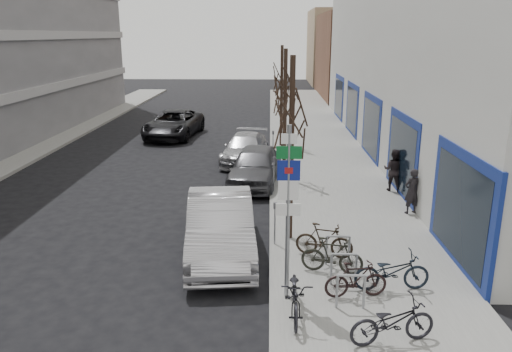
# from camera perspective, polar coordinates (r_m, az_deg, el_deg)

# --- Properties ---
(ground) EXTENTS (120.00, 120.00, 0.00)m
(ground) POSITION_cam_1_polar(r_m,az_deg,el_deg) (12.25, -8.16, -13.85)
(ground) COLOR black
(ground) RESTS_ON ground
(sidewalk_east) EXTENTS (5.00, 70.00, 0.15)m
(sidewalk_east) POSITION_cam_1_polar(r_m,az_deg,el_deg) (21.47, 8.28, -0.41)
(sidewalk_east) COLOR slate
(sidewalk_east) RESTS_ON ground
(brick_building_far) EXTENTS (12.00, 14.00, 8.00)m
(brick_building_far) POSITION_cam_1_polar(r_m,az_deg,el_deg) (51.70, 14.29, 13.16)
(brick_building_far) COLOR brown
(brick_building_far) RESTS_ON ground
(tan_building_far) EXTENTS (13.00, 12.00, 9.00)m
(tan_building_far) POSITION_cam_1_polar(r_m,az_deg,el_deg) (66.49, 11.95, 14.24)
(tan_building_far) COLOR #937A5B
(tan_building_far) RESTS_ON ground
(highway_sign_pole) EXTENTS (0.55, 0.10, 4.20)m
(highway_sign_pole) POSITION_cam_1_polar(r_m,az_deg,el_deg) (11.06, 3.69, -3.05)
(highway_sign_pole) COLOR gray
(highway_sign_pole) RESTS_ON ground
(bike_rack) EXTENTS (0.66, 2.26, 0.83)m
(bike_rack) POSITION_cam_1_polar(r_m,az_deg,el_deg) (12.44, 10.00, -10.01)
(bike_rack) COLOR gray
(bike_rack) RESTS_ON sidewalk_east
(tree_near) EXTENTS (1.80, 1.80, 5.50)m
(tree_near) POSITION_cam_1_polar(r_m,az_deg,el_deg) (14.12, 4.14, 7.96)
(tree_near) COLOR black
(tree_near) RESTS_ON ground
(tree_mid) EXTENTS (1.80, 1.80, 5.50)m
(tree_mid) POSITION_cam_1_polar(r_m,az_deg,el_deg) (20.57, 3.38, 10.46)
(tree_mid) COLOR black
(tree_mid) RESTS_ON ground
(tree_far) EXTENTS (1.80, 1.80, 5.50)m
(tree_far) POSITION_cam_1_polar(r_m,az_deg,el_deg) (27.04, 2.97, 11.76)
(tree_far) COLOR black
(tree_far) RESTS_ON ground
(meter_front) EXTENTS (0.10, 0.08, 1.27)m
(meter_front) POSITION_cam_1_polar(r_m,az_deg,el_deg) (14.41, 2.18, -4.95)
(meter_front) COLOR gray
(meter_front) RESTS_ON sidewalk_east
(meter_mid) EXTENTS (0.10, 0.08, 1.27)m
(meter_mid) POSITION_cam_1_polar(r_m,az_deg,el_deg) (19.65, 2.04, 0.76)
(meter_mid) COLOR gray
(meter_mid) RESTS_ON sidewalk_east
(meter_back) EXTENTS (0.10, 0.08, 1.27)m
(meter_back) POSITION_cam_1_polar(r_m,az_deg,el_deg) (25.00, 1.96, 4.05)
(meter_back) COLOR gray
(meter_back) RESTS_ON sidewalk_east
(bike_near_left) EXTENTS (0.59, 1.87, 1.13)m
(bike_near_left) POSITION_cam_1_polar(r_m,az_deg,el_deg) (11.03, 4.57, -13.04)
(bike_near_left) COLOR black
(bike_near_left) RESTS_ON sidewalk_east
(bike_near_right) EXTENTS (1.53, 0.63, 0.90)m
(bike_near_right) POSITION_cam_1_polar(r_m,az_deg,el_deg) (11.96, 11.36, -11.50)
(bike_near_right) COLOR black
(bike_near_right) RESTS_ON sidewalk_east
(bike_mid_curb) EXTENTS (1.85, 0.70, 1.11)m
(bike_mid_curb) POSITION_cam_1_polar(r_m,az_deg,el_deg) (12.44, 15.29, -10.14)
(bike_mid_curb) COLOR black
(bike_mid_curb) RESTS_ON sidewalk_east
(bike_mid_inner) EXTENTS (1.67, 0.82, 0.97)m
(bike_mid_inner) POSITION_cam_1_polar(r_m,az_deg,el_deg) (12.97, 8.69, -8.93)
(bike_mid_inner) COLOR black
(bike_mid_inner) RESTS_ON sidewalk_east
(bike_far_curb) EXTENTS (1.86, 0.95, 1.09)m
(bike_far_curb) POSITION_cam_1_polar(r_m,az_deg,el_deg) (10.49, 15.36, -15.39)
(bike_far_curb) COLOR black
(bike_far_curb) RESTS_ON sidewalk_east
(bike_far_inner) EXTENTS (1.67, 0.90, 0.97)m
(bike_far_inner) POSITION_cam_1_polar(r_m,az_deg,el_deg) (13.85, 7.80, -7.24)
(bike_far_inner) COLOR black
(bike_far_inner) RESTS_ON sidewalk_east
(parked_car_front) EXTENTS (2.33, 5.32, 1.70)m
(parked_car_front) POSITION_cam_1_polar(r_m,az_deg,el_deg) (14.13, -4.11, -5.71)
(parked_car_front) COLOR #B4B3B9
(parked_car_front) RESTS_ON ground
(parked_car_mid) EXTENTS (2.45, 4.87, 1.59)m
(parked_car_mid) POSITION_cam_1_polar(r_m,az_deg,el_deg) (20.66, -0.06, 1.18)
(parked_car_mid) COLOR #48484D
(parked_car_mid) RESTS_ON ground
(parked_car_back) EXTENTS (2.43, 4.85, 1.35)m
(parked_car_back) POSITION_cam_1_polar(r_m,az_deg,el_deg) (24.37, -1.26, 3.17)
(parked_car_back) COLOR #9B9BA0
(parked_car_back) RESTS_ON ground
(lane_car) EXTENTS (3.27, 6.02, 1.60)m
(lane_car) POSITION_cam_1_polar(r_m,az_deg,el_deg) (30.84, -9.38, 5.90)
(lane_car) COLOR black
(lane_car) RESTS_ON ground
(pedestrian_near) EXTENTS (0.67, 0.56, 1.57)m
(pedestrian_near) POSITION_cam_1_polar(r_m,az_deg,el_deg) (17.65, 17.38, -1.67)
(pedestrian_near) COLOR black
(pedestrian_near) RESTS_ON sidewalk_east
(pedestrian_far) EXTENTS (0.74, 0.66, 1.68)m
(pedestrian_far) POSITION_cam_1_polar(r_m,az_deg,el_deg) (20.04, 15.46, 0.70)
(pedestrian_far) COLOR black
(pedestrian_far) RESTS_ON sidewalk_east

